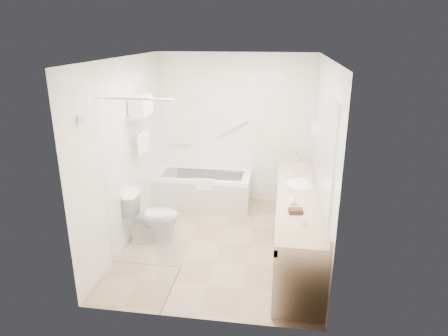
# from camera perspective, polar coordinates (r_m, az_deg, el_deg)

# --- Properties ---
(floor) EXTENTS (3.20, 3.20, 0.00)m
(floor) POSITION_cam_1_polar(r_m,az_deg,el_deg) (5.70, -0.45, -10.53)
(floor) COLOR #9F7F62
(floor) RESTS_ON ground
(ceiling) EXTENTS (2.60, 3.20, 0.10)m
(ceiling) POSITION_cam_1_polar(r_m,az_deg,el_deg) (4.98, -0.52, 15.42)
(ceiling) COLOR silver
(ceiling) RESTS_ON wall_back
(wall_back) EXTENTS (2.60, 0.10, 2.50)m
(wall_back) POSITION_cam_1_polar(r_m,az_deg,el_deg) (6.73, 1.62, 5.57)
(wall_back) COLOR white
(wall_back) RESTS_ON ground
(wall_front) EXTENTS (2.60, 0.10, 2.50)m
(wall_front) POSITION_cam_1_polar(r_m,az_deg,el_deg) (3.73, -4.28, -5.73)
(wall_front) COLOR white
(wall_front) RESTS_ON ground
(wall_left) EXTENTS (0.10, 3.20, 2.50)m
(wall_left) POSITION_cam_1_polar(r_m,az_deg,el_deg) (5.55, -13.88, 2.09)
(wall_left) COLOR white
(wall_left) RESTS_ON ground
(wall_right) EXTENTS (0.10, 3.20, 2.50)m
(wall_right) POSITION_cam_1_polar(r_m,az_deg,el_deg) (5.17, 13.89, 0.87)
(wall_right) COLOR white
(wall_right) RESTS_ON ground
(bathtub) EXTENTS (1.60, 0.73, 0.59)m
(bathtub) POSITION_cam_1_polar(r_m,az_deg,el_deg) (6.77, -3.03, -3.06)
(bathtub) COLOR white
(bathtub) RESTS_ON floor
(grab_bar_short) EXTENTS (0.40, 0.03, 0.03)m
(grab_bar_short) POSITION_cam_1_polar(r_m,az_deg,el_deg) (6.94, -6.26, 3.31)
(grab_bar_short) COLOR silver
(grab_bar_short) RESTS_ON wall_back
(grab_bar_long) EXTENTS (0.53, 0.03, 0.33)m
(grab_bar_long) POSITION_cam_1_polar(r_m,az_deg,el_deg) (6.70, 1.16, 5.50)
(grab_bar_long) COLOR silver
(grab_bar_long) RESTS_ON wall_back
(shower_enclosure) EXTENTS (0.96, 0.91, 2.11)m
(shower_enclosure) POSITION_cam_1_polar(r_m,az_deg,el_deg) (4.56, -10.15, -3.78)
(shower_enclosure) COLOR silver
(shower_enclosure) RESTS_ON floor
(towel_shelf) EXTENTS (0.24, 0.55, 0.81)m
(towel_shelf) POSITION_cam_1_polar(r_m,az_deg,el_deg) (5.70, -11.75, 7.91)
(towel_shelf) COLOR silver
(towel_shelf) RESTS_ON wall_left
(vanity_counter) EXTENTS (0.55, 2.70, 0.95)m
(vanity_counter) POSITION_cam_1_polar(r_m,az_deg,el_deg) (5.23, 10.49, -5.85)
(vanity_counter) COLOR tan
(vanity_counter) RESTS_ON floor
(sink) EXTENTS (0.40, 0.52, 0.14)m
(sink) POSITION_cam_1_polar(r_m,az_deg,el_deg) (5.53, 10.81, -2.45)
(sink) COLOR white
(sink) RESTS_ON vanity_counter
(faucet) EXTENTS (0.03, 0.03, 0.14)m
(faucet) POSITION_cam_1_polar(r_m,az_deg,el_deg) (5.50, 12.38, -1.45)
(faucet) COLOR silver
(faucet) RESTS_ON vanity_counter
(mirror) EXTENTS (0.02, 2.00, 1.20)m
(mirror) POSITION_cam_1_polar(r_m,az_deg,el_deg) (4.95, 14.19, 3.65)
(mirror) COLOR #B2B6BE
(mirror) RESTS_ON wall_right
(hairdryer_unit) EXTENTS (0.08, 0.10, 0.18)m
(hairdryer_unit) POSITION_cam_1_polar(r_m,az_deg,el_deg) (6.13, 12.75, 5.68)
(hairdryer_unit) COLOR silver
(hairdryer_unit) RESTS_ON wall_right
(toilet) EXTENTS (0.78, 0.49, 0.72)m
(toilet) POSITION_cam_1_polar(r_m,az_deg,el_deg) (5.68, -10.16, -6.86)
(toilet) COLOR white
(toilet) RESTS_ON floor
(amenity_basket) EXTENTS (0.17, 0.13, 0.05)m
(amenity_basket) POSITION_cam_1_polar(r_m,az_deg,el_deg) (4.62, 10.20, -6.07)
(amenity_basket) COLOR #472B19
(amenity_basket) RESTS_ON vanity_counter
(soap_bottle_a) EXTENTS (0.08, 0.12, 0.05)m
(soap_bottle_a) POSITION_cam_1_polar(r_m,az_deg,el_deg) (4.38, 11.29, -7.57)
(soap_bottle_a) COLOR silver
(soap_bottle_a) RESTS_ON vanity_counter
(soap_bottle_b) EXTENTS (0.10, 0.12, 0.09)m
(soap_bottle_b) POSITION_cam_1_polar(r_m,az_deg,el_deg) (4.84, 9.79, -4.61)
(soap_bottle_b) COLOR silver
(soap_bottle_b) RESTS_ON vanity_counter
(water_bottle_left) EXTENTS (0.05, 0.05, 0.17)m
(water_bottle_left) POSITION_cam_1_polar(r_m,az_deg,el_deg) (5.99, 10.66, 0.31)
(water_bottle_left) COLOR silver
(water_bottle_left) RESTS_ON vanity_counter
(water_bottle_mid) EXTENTS (0.06, 0.06, 0.21)m
(water_bottle_mid) POSITION_cam_1_polar(r_m,az_deg,el_deg) (6.29, 9.08, 1.47)
(water_bottle_mid) COLOR silver
(water_bottle_mid) RESTS_ON vanity_counter
(water_bottle_right) EXTENTS (0.06, 0.06, 0.18)m
(water_bottle_right) POSITION_cam_1_polar(r_m,az_deg,el_deg) (6.30, 10.27, 1.33)
(water_bottle_right) COLOR silver
(water_bottle_right) RESTS_ON vanity_counter
(drinking_glass_near) EXTENTS (0.07, 0.07, 0.08)m
(drinking_glass_near) POSITION_cam_1_polar(r_m,az_deg,el_deg) (5.77, 10.61, -0.80)
(drinking_glass_near) COLOR silver
(drinking_glass_near) RESTS_ON vanity_counter
(drinking_glass_far) EXTENTS (0.09, 0.09, 0.09)m
(drinking_glass_far) POSITION_cam_1_polar(r_m,az_deg,el_deg) (5.65, 9.09, -1.08)
(drinking_glass_far) COLOR silver
(drinking_glass_far) RESTS_ON vanity_counter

